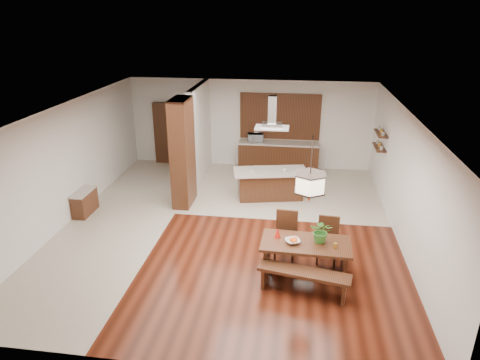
# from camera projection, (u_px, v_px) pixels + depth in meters

# --- Properties ---
(room_shell) EXTENTS (9.00, 9.04, 2.92)m
(room_shell) POSITION_uv_depth(u_px,v_px,m) (227.00, 146.00, 9.78)
(room_shell) COLOR #38140A
(room_shell) RESTS_ON ground
(tile_hallway) EXTENTS (2.50, 9.00, 0.01)m
(tile_hallway) POSITION_uv_depth(u_px,v_px,m) (122.00, 219.00, 10.90)
(tile_hallway) COLOR beige
(tile_hallway) RESTS_ON ground
(tile_kitchen) EXTENTS (5.50, 4.00, 0.01)m
(tile_kitchen) POSITION_uv_depth(u_px,v_px,m) (283.00, 190.00, 12.69)
(tile_kitchen) COLOR beige
(tile_kitchen) RESTS_ON ground
(soffit_band) EXTENTS (8.00, 9.00, 0.02)m
(soffit_band) POSITION_uv_depth(u_px,v_px,m) (227.00, 111.00, 9.48)
(soffit_band) COLOR #361A0D
(soffit_band) RESTS_ON room_shell
(partition_pier) EXTENTS (0.45, 1.00, 2.90)m
(partition_pier) POSITION_uv_depth(u_px,v_px,m) (183.00, 153.00, 11.29)
(partition_pier) COLOR black
(partition_pier) RESTS_ON ground
(partition_stub) EXTENTS (0.18, 2.40, 2.90)m
(partition_stub) POSITION_uv_depth(u_px,v_px,m) (200.00, 132.00, 13.22)
(partition_stub) COLOR silver
(partition_stub) RESTS_ON ground
(hallway_console) EXTENTS (0.37, 0.88, 0.63)m
(hallway_console) POSITION_uv_depth(u_px,v_px,m) (85.00, 202.00, 11.10)
(hallway_console) COLOR black
(hallway_console) RESTS_ON ground
(hallway_doorway) EXTENTS (1.10, 0.20, 2.10)m
(hallway_doorway) POSITION_uv_depth(u_px,v_px,m) (170.00, 133.00, 14.55)
(hallway_doorway) COLOR black
(hallway_doorway) RESTS_ON ground
(rear_counter) EXTENTS (2.60, 0.62, 0.95)m
(rear_counter) POSITION_uv_depth(u_px,v_px,m) (278.00, 156.00, 14.11)
(rear_counter) COLOR black
(rear_counter) RESTS_ON ground
(kitchen_window) EXTENTS (2.60, 0.08, 1.50)m
(kitchen_window) POSITION_uv_depth(u_px,v_px,m) (280.00, 116.00, 13.88)
(kitchen_window) COLOR olive
(kitchen_window) RESTS_ON room_shell
(shelf_lower) EXTENTS (0.26, 0.90, 0.04)m
(shelf_lower) POSITION_uv_depth(u_px,v_px,m) (379.00, 147.00, 11.93)
(shelf_lower) COLOR black
(shelf_lower) RESTS_ON room_shell
(shelf_upper) EXTENTS (0.26, 0.90, 0.04)m
(shelf_upper) POSITION_uv_depth(u_px,v_px,m) (381.00, 133.00, 11.78)
(shelf_upper) COLOR black
(shelf_upper) RESTS_ON room_shell
(dining_table) EXTENTS (1.78, 0.94, 0.73)m
(dining_table) POSITION_uv_depth(u_px,v_px,m) (305.00, 251.00, 8.46)
(dining_table) COLOR black
(dining_table) RESTS_ON ground
(dining_bench) EXTENTS (1.76, 0.70, 0.48)m
(dining_bench) POSITION_uv_depth(u_px,v_px,m) (303.00, 282.00, 7.99)
(dining_bench) COLOR black
(dining_bench) RESTS_ON ground
(dining_chair_left) EXTENTS (0.50, 0.50, 1.04)m
(dining_chair_left) POSITION_uv_depth(u_px,v_px,m) (285.00, 237.00, 9.02)
(dining_chair_left) COLOR black
(dining_chair_left) RESTS_ON ground
(dining_chair_right) EXTENTS (0.48, 0.48, 0.99)m
(dining_chair_right) POSITION_uv_depth(u_px,v_px,m) (327.00, 241.00, 8.90)
(dining_chair_right) COLOR black
(dining_chair_right) RESTS_ON ground
(pendant_lantern) EXTENTS (0.64, 0.64, 1.31)m
(pendant_lantern) POSITION_uv_depth(u_px,v_px,m) (311.00, 170.00, 7.82)
(pendant_lantern) COLOR #F9E2BE
(pendant_lantern) RESTS_ON room_shell
(foliage_plant) EXTENTS (0.48, 0.44, 0.48)m
(foliage_plant) POSITION_uv_depth(u_px,v_px,m) (321.00, 231.00, 8.31)
(foliage_plant) COLOR #367828
(foliage_plant) RESTS_ON dining_table
(fruit_bowl) EXTENTS (0.37, 0.37, 0.07)m
(fruit_bowl) POSITION_uv_depth(u_px,v_px,m) (293.00, 241.00, 8.36)
(fruit_bowl) COLOR beige
(fruit_bowl) RESTS_ON dining_table
(napkin_cone) EXTENTS (0.15, 0.15, 0.20)m
(napkin_cone) POSITION_uv_depth(u_px,v_px,m) (278.00, 233.00, 8.54)
(napkin_cone) COLOR red
(napkin_cone) RESTS_ON dining_table
(gold_ornament) EXTENTS (0.08, 0.08, 0.10)m
(gold_ornament) POSITION_uv_depth(u_px,v_px,m) (335.00, 246.00, 8.18)
(gold_ornament) COLOR gold
(gold_ornament) RESTS_ON dining_table
(kitchen_island) EXTENTS (2.17, 1.28, 0.84)m
(kitchen_island) POSITION_uv_depth(u_px,v_px,m) (270.00, 184.00, 11.99)
(kitchen_island) COLOR black
(kitchen_island) RESTS_ON ground
(range_hood) EXTENTS (0.90, 0.55, 0.87)m
(range_hood) POSITION_uv_depth(u_px,v_px,m) (272.00, 112.00, 11.23)
(range_hood) COLOR silver
(range_hood) RESTS_ON room_shell
(island_cup) EXTENTS (0.15, 0.15, 0.10)m
(island_cup) POSITION_uv_depth(u_px,v_px,m) (285.00, 170.00, 11.69)
(island_cup) COLOR white
(island_cup) RESTS_ON kitchen_island
(microwave) EXTENTS (0.55, 0.43, 0.27)m
(microwave) POSITION_uv_depth(u_px,v_px,m) (255.00, 138.00, 13.96)
(microwave) COLOR silver
(microwave) RESTS_ON rear_counter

